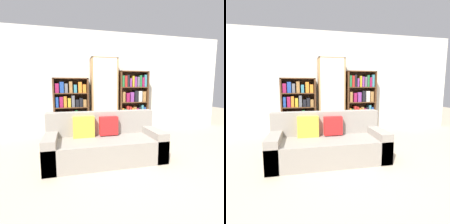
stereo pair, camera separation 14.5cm
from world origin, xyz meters
The scene contains 7 objects.
ground_plane centered at (0.00, 0.00, 0.00)m, with size 16.00×16.00×0.00m, color tan.
wall_back centered at (0.00, 2.39, 1.35)m, with size 7.14×0.06×2.70m.
couch centered at (-0.41, 0.49, 0.28)m, with size 1.93×0.82×0.80m.
bookshelf_left centered at (-0.92, 2.19, 0.71)m, with size 0.86×0.32×1.46m.
display_cabinet centered at (-0.07, 2.17, 0.99)m, with size 0.68×0.36×1.98m.
bookshelf_right centered at (0.75, 2.19, 0.81)m, with size 0.80×0.32×1.66m.
wine_bottle centered at (0.46, 1.43, 0.15)m, with size 0.08×0.08×0.37m.
Camera 1 is at (-0.98, -2.36, 1.23)m, focal length 28.00 mm.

